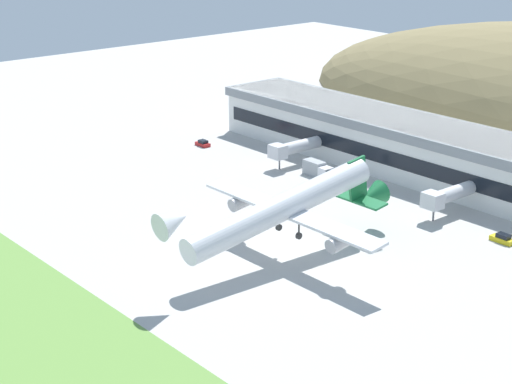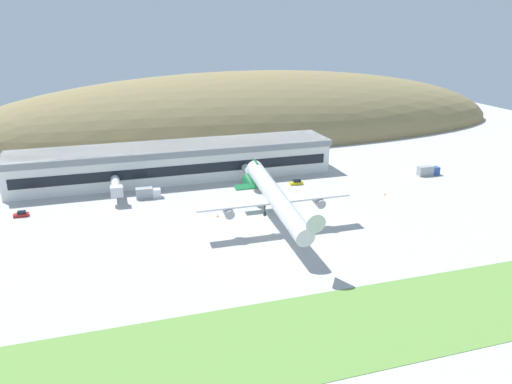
% 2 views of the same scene
% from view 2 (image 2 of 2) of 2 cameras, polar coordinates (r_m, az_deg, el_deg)
% --- Properties ---
extents(ground_plane, '(373.42, 373.42, 0.00)m').
position_cam_2_polar(ground_plane, '(123.26, 0.71, -4.20)').
color(ground_plane, '#B7B5AF').
extents(grass_strip_foreground, '(336.08, 22.77, 0.08)m').
position_cam_2_polar(grass_strip_foreground, '(87.60, 9.93, -15.05)').
color(grass_strip_foreground, '#669342').
rests_on(grass_strip_foreground, ground_plane).
extents(hill_backdrop, '(255.61, 80.63, 53.88)m').
position_cam_2_polar(hill_backdrop, '(232.43, -0.92, 7.02)').
color(hill_backdrop, olive).
rests_on(hill_backdrop, ground_plane).
extents(terminal_building, '(101.89, 17.42, 10.99)m').
position_cam_2_polar(terminal_building, '(162.24, -9.23, 3.67)').
color(terminal_building, white).
rests_on(terminal_building, ground_plane).
extents(jetway_0, '(3.38, 13.19, 5.43)m').
position_cam_2_polar(jetway_0, '(146.65, -15.70, 0.60)').
color(jetway_0, silver).
rests_on(jetway_0, ground_plane).
extents(jetway_1, '(3.38, 12.46, 5.43)m').
position_cam_2_polar(jetway_1, '(152.95, -0.50, 2.10)').
color(jetway_1, silver).
rests_on(jetway_1, ground_plane).
extents(cargo_airplane, '(38.35, 46.61, 10.59)m').
position_cam_2_polar(cargo_airplane, '(118.56, 2.21, -0.70)').
color(cargo_airplane, silver).
extents(service_car_0, '(3.73, 1.84, 1.43)m').
position_cam_2_polar(service_car_0, '(144.20, -25.25, -2.32)').
color(service_car_0, '#B21E1E').
rests_on(service_car_0, ground_plane).
extents(service_car_1, '(4.15, 1.79, 1.52)m').
position_cam_2_polar(service_car_1, '(156.05, 4.64, 1.09)').
color(service_car_1, gold).
rests_on(service_car_1, ground_plane).
extents(fuel_truck, '(7.16, 2.72, 3.08)m').
position_cam_2_polar(fuel_truck, '(146.84, -12.26, -0.13)').
color(fuel_truck, silver).
rests_on(fuel_truck, ground_plane).
extents(box_truck, '(7.53, 2.51, 3.16)m').
position_cam_2_polar(box_truck, '(174.12, 19.06, 2.30)').
color(box_truck, '#264C99').
rests_on(box_truck, ground_plane).
extents(traffic_cone_0, '(0.52, 0.52, 0.58)m').
position_cam_2_polar(traffic_cone_0, '(130.69, -4.41, -2.73)').
color(traffic_cone_0, orange).
rests_on(traffic_cone_0, ground_plane).
extents(traffic_cone_1, '(0.52, 0.52, 0.58)m').
position_cam_2_polar(traffic_cone_1, '(151.13, 14.53, -0.23)').
color(traffic_cone_1, orange).
rests_on(traffic_cone_1, ground_plane).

